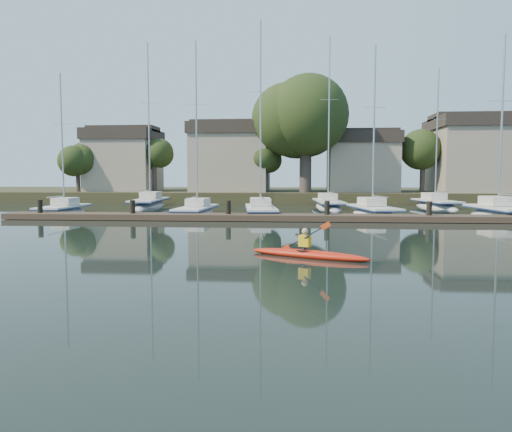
# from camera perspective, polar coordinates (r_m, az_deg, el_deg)

# --- Properties ---
(ground) EXTENTS (160.00, 160.00, 0.00)m
(ground) POSITION_cam_1_polar(r_m,az_deg,el_deg) (16.46, 0.41, -4.93)
(ground) COLOR black
(ground) RESTS_ON ground
(kayak) EXTENTS (4.13, 2.32, 1.37)m
(kayak) POSITION_cam_1_polar(r_m,az_deg,el_deg) (16.82, 5.96, -4.17)
(kayak) COLOR red
(kayak) RESTS_ON ground
(dock) EXTENTS (34.00, 2.00, 1.80)m
(dock) POSITION_cam_1_polar(r_m,az_deg,el_deg) (30.31, 2.44, -0.12)
(dock) COLOR #433126
(dock) RESTS_ON ground
(sailboat_0) EXTENTS (2.15, 7.06, 11.12)m
(sailboat_0) POSITION_cam_1_polar(r_m,az_deg,el_deg) (38.25, -21.16, -0.01)
(sailboat_0) COLOR silver
(sailboat_0) RESTS_ON ground
(sailboat_1) EXTENTS (2.28, 8.05, 13.05)m
(sailboat_1) POSITION_cam_1_polar(r_m,az_deg,el_deg) (34.79, -6.81, -0.16)
(sailboat_1) COLOR silver
(sailboat_1) RESTS_ON ground
(sailboat_2) EXTENTS (3.08, 8.89, 14.42)m
(sailboat_2) POSITION_cam_1_polar(r_m,az_deg,el_deg) (34.30, 0.53, -0.20)
(sailboat_2) COLOR silver
(sailboat_2) RESTS_ON ground
(sailboat_3) EXTENTS (3.44, 8.19, 12.82)m
(sailboat_3) POSITION_cam_1_polar(r_m,az_deg,el_deg) (35.34, 13.26, -0.20)
(sailboat_3) COLOR silver
(sailboat_3) RESTS_ON ground
(sailboat_4) EXTENTS (3.10, 8.00, 13.28)m
(sailboat_4) POSITION_cam_1_polar(r_m,az_deg,el_deg) (36.68, 26.06, -0.42)
(sailboat_4) COLOR silver
(sailboat_4) RESTS_ON ground
(sailboat_5) EXTENTS (2.76, 9.56, 15.64)m
(sailboat_5) POSITION_cam_1_polar(r_m,az_deg,el_deg) (45.30, -12.06, 0.87)
(sailboat_5) COLOR silver
(sailboat_5) RESTS_ON ground
(sailboat_6) EXTENTS (2.71, 9.95, 15.64)m
(sailboat_6) POSITION_cam_1_polar(r_m,az_deg,el_deg) (43.13, 8.26, 0.75)
(sailboat_6) COLOR silver
(sailboat_6) RESTS_ON ground
(sailboat_7) EXTENTS (3.21, 8.32, 13.07)m
(sailboat_7) POSITION_cam_1_polar(r_m,az_deg,el_deg) (45.52, 19.86, 0.71)
(sailboat_7) COLOR silver
(sailboat_7) RESTS_ON ground
(shore) EXTENTS (90.00, 25.25, 12.75)m
(shore) POSITION_cam_1_polar(r_m,az_deg,el_deg) (56.47, 5.20, 5.17)
(shore) COLOR #2E371B
(shore) RESTS_ON ground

